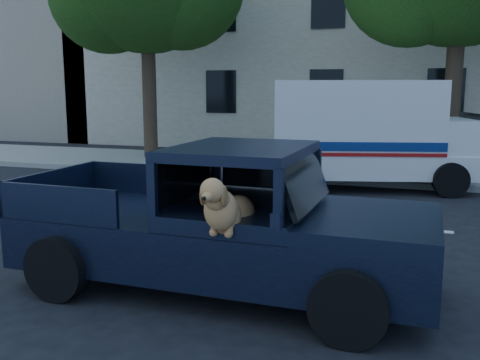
{
  "coord_description": "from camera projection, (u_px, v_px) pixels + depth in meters",
  "views": [
    {
      "loc": [
        4.09,
        -5.86,
        2.39
      ],
      "look_at": [
        2.35,
        -0.52,
        1.41
      ],
      "focal_mm": 40.0,
      "sensor_mm": 36.0,
      "label": 1
    }
  ],
  "objects": [
    {
      "name": "pickup_truck",
      "position": [
        216.0,
        241.0,
        6.33
      ],
      "size": [
        4.89,
        2.54,
        1.73
      ],
      "rotation": [
        0.0,
        0.0,
        -0.03
      ],
      "color": "black",
      "rests_on": "ground"
    },
    {
      "name": "lane_stripes",
      "position": [
        289.0,
        220.0,
        9.72
      ],
      "size": [
        21.6,
        0.14,
        0.01
      ],
      "primitive_type": null,
      "color": "silver",
      "rests_on": "ground"
    },
    {
      "name": "far_sidewalk",
      "position": [
        267.0,
        166.0,
        15.75
      ],
      "size": [
        60.0,
        4.0,
        0.15
      ],
      "primitive_type": "cube",
      "color": "gray",
      "rests_on": "ground"
    },
    {
      "name": "building_left",
      "position": [
        15.0,
        54.0,
        26.5
      ],
      "size": [
        12.0,
        6.0,
        8.0
      ],
      "primitive_type": "cube",
      "color": "tan",
      "rests_on": "ground"
    },
    {
      "name": "ground",
      "position": [
        86.0,
        268.0,
        7.15
      ],
      "size": [
        120.0,
        120.0,
        0.0
      ],
      "primitive_type": "plane",
      "color": "black",
      "rests_on": "ground"
    },
    {
      "name": "mail_truck",
      "position": [
        367.0,
        142.0,
        12.66
      ],
      "size": [
        4.99,
        3.28,
        2.53
      ],
      "rotation": [
        0.0,
        0.0,
        0.25
      ],
      "color": "silver",
      "rests_on": "ground"
    },
    {
      "name": "building_main",
      "position": [
        391.0,
        32.0,
        20.9
      ],
      "size": [
        26.0,
        6.0,
        9.0
      ],
      "primitive_type": "cube",
      "color": "beige",
      "rests_on": "ground"
    }
  ]
}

